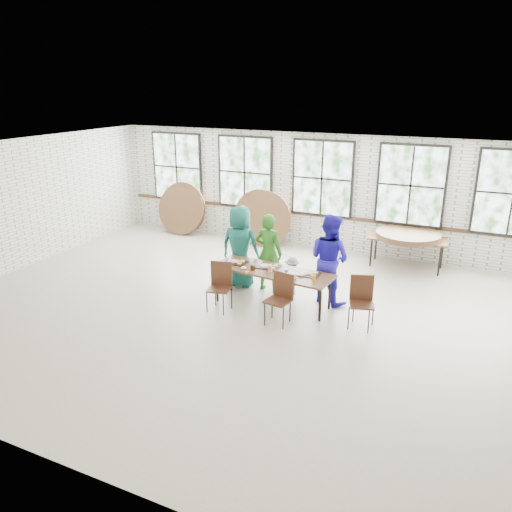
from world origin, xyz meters
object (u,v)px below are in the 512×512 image
(dining_table, at_px, (273,272))
(chair_near_left, at_px, (220,282))
(chair_near_right, at_px, (281,294))
(storage_table, at_px, (408,240))

(dining_table, distance_m, chair_near_left, 1.04)
(chair_near_right, xyz_separation_m, storage_table, (1.63, 3.94, 0.13))
(dining_table, relative_size, chair_near_right, 2.60)
(dining_table, height_order, storage_table, same)
(dining_table, distance_m, chair_near_right, 0.77)
(dining_table, bearing_deg, chair_near_right, -50.27)
(chair_near_left, relative_size, storage_table, 0.51)
(chair_near_right, bearing_deg, chair_near_left, -172.46)
(chair_near_right, bearing_deg, dining_table, 133.74)
(dining_table, relative_size, storage_table, 1.33)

